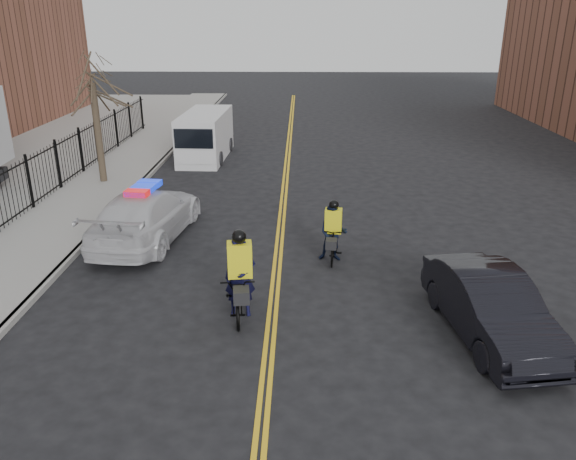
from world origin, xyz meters
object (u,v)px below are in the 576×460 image
Objects in this scene: police_cruiser at (146,215)px; cyclist_far at (333,237)px; cyclist_near at (241,286)px; cargo_van at (205,137)px; dark_sedan at (490,306)px.

cyclist_far reaches higher than police_cruiser.
cyclist_near is 1.23× the size of cyclist_far.
police_cruiser is at bearing -88.87° from cargo_van.
dark_sedan is 18.49m from cargo_van.
dark_sedan is at bearing 154.66° from police_cruiser.
dark_sedan is 2.41× the size of cyclist_far.
police_cruiser is at bearing 118.88° from cyclist_near.
cargo_van is 13.42m from cyclist_far.
cyclist_near is (3.31, -15.42, -0.34)m from cargo_van.
cyclist_near is 3.98m from cyclist_far.
cargo_van is 2.92× the size of cyclist_far.
cargo_van reaches higher than dark_sedan.
cyclist_near is (3.44, -4.72, -0.06)m from police_cruiser.
dark_sedan is 5.59m from cyclist_near.
police_cruiser is 5.84m from cyclist_near.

